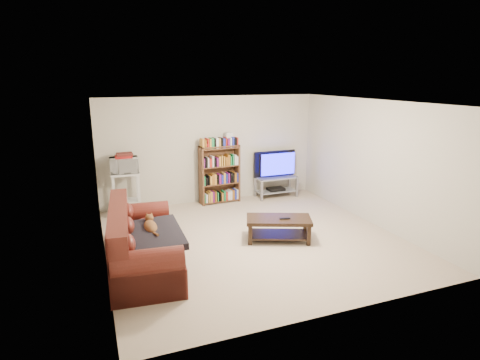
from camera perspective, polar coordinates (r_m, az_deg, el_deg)
name	(u,v)px	position (r m, az deg, el deg)	size (l,w,h in m)	color
floor	(253,239)	(7.23, 1.90, -8.38)	(5.00, 5.00, 0.00)	beige
ceiling	(254,102)	(6.67, 2.07, 10.99)	(5.00, 5.00, 0.00)	white
wall_back	(211,150)	(9.16, -4.14, 4.33)	(5.00, 5.00, 0.00)	beige
wall_front	(339,221)	(4.75, 13.87, -5.72)	(5.00, 5.00, 0.00)	beige
wall_left	(100,188)	(6.34, -19.34, -1.03)	(5.00, 5.00, 0.00)	beige
wall_right	(373,163)	(8.14, 18.44, 2.34)	(5.00, 5.00, 0.00)	beige
sofa	(139,247)	(6.28, -14.17, -9.20)	(1.17, 2.31, 0.95)	#5B1F17
blanket	(152,235)	(6.05, -12.47, -7.69)	(0.86, 1.11, 0.10)	black
cat	(150,227)	(6.22, -12.61, -6.50)	(0.24, 0.61, 0.18)	brown
coffee_table	(279,225)	(7.12, 5.51, -6.34)	(1.25, 0.94, 0.41)	black
remote	(285,218)	(7.03, 6.40, -5.45)	(0.18, 0.05, 0.02)	black
tv_stand	(276,183)	(9.63, 5.14, -0.46)	(0.99, 0.45, 0.49)	#999EA3
television	(276,164)	(9.52, 5.20, 2.25)	(1.06, 0.14, 0.61)	black
dvd_player	(276,189)	(9.67, 5.12, -1.28)	(0.39, 0.28, 0.06)	black
bookshelf	(219,173)	(9.09, -2.93, 0.94)	(0.93, 0.34, 1.32)	#52311C
shelf_clutter	(223,140)	(9.00, -2.44, 5.64)	(0.68, 0.24, 0.28)	silver
microwave_stand	(126,188)	(8.59, -15.92, -1.10)	(0.58, 0.43, 0.91)	silver
microwave	(124,165)	(8.48, -16.14, 2.04)	(0.56, 0.38, 0.31)	silver
game_boxes	(124,156)	(8.44, -16.23, 3.23)	(0.33, 0.29, 0.05)	maroon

